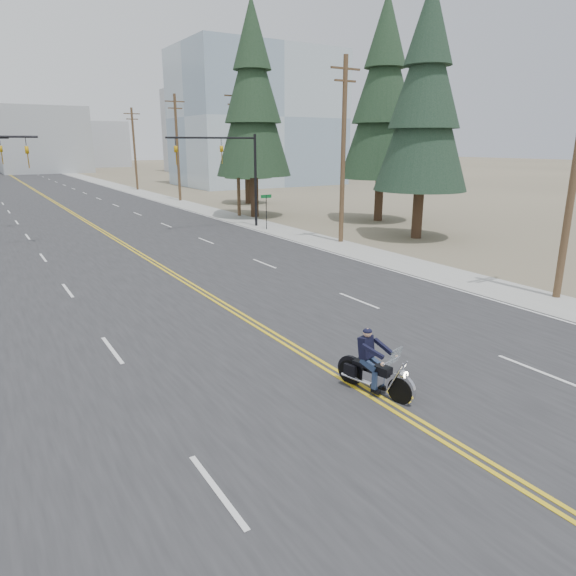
# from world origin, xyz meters

# --- Properties ---
(ground_plane) EXTENTS (400.00, 400.00, 0.00)m
(ground_plane) POSITION_xyz_m (0.00, 0.00, 0.00)
(ground_plane) COLOR #776D56
(ground_plane) RESTS_ON ground
(road) EXTENTS (20.00, 200.00, 0.01)m
(road) POSITION_xyz_m (0.00, 70.00, 0.01)
(road) COLOR #303033
(road) RESTS_ON ground
(sidewalk_right) EXTENTS (3.00, 200.00, 0.01)m
(sidewalk_right) POSITION_xyz_m (11.50, 70.00, 0.01)
(sidewalk_right) COLOR #A5A5A0
(sidewalk_right) RESTS_ON ground
(traffic_mast_right) EXTENTS (7.10, 0.26, 7.00)m
(traffic_mast_right) POSITION_xyz_m (8.98, 32.00, 4.94)
(traffic_mast_right) COLOR black
(traffic_mast_right) RESTS_ON ground
(street_sign) EXTENTS (0.90, 0.06, 2.62)m
(street_sign) POSITION_xyz_m (10.80, 30.00, 1.80)
(street_sign) COLOR black
(street_sign) RESTS_ON ground
(utility_pole_b) EXTENTS (2.20, 0.30, 11.50)m
(utility_pole_b) POSITION_xyz_m (12.50, 23.00, 5.98)
(utility_pole_b) COLOR brown
(utility_pole_b) RESTS_ON ground
(utility_pole_c) EXTENTS (2.20, 0.30, 11.00)m
(utility_pole_c) POSITION_xyz_m (12.50, 38.00, 5.73)
(utility_pole_c) COLOR brown
(utility_pole_c) RESTS_ON ground
(utility_pole_d) EXTENTS (2.20, 0.30, 11.50)m
(utility_pole_d) POSITION_xyz_m (12.50, 53.00, 5.98)
(utility_pole_d) COLOR brown
(utility_pole_d) RESTS_ON ground
(utility_pole_e) EXTENTS (2.20, 0.30, 11.00)m
(utility_pole_e) POSITION_xyz_m (12.50, 70.00, 5.73)
(utility_pole_e) COLOR brown
(utility_pole_e) RESTS_ON ground
(glass_building) EXTENTS (24.00, 16.00, 20.00)m
(glass_building) POSITION_xyz_m (32.00, 70.00, 10.00)
(glass_building) COLOR #9EB5CC
(glass_building) RESTS_ON ground
(haze_bldg_b) EXTENTS (18.00, 14.00, 14.00)m
(haze_bldg_b) POSITION_xyz_m (8.00, 125.00, 7.00)
(haze_bldg_b) COLOR #ADB2B7
(haze_bldg_b) RESTS_ON ground
(haze_bldg_c) EXTENTS (16.00, 12.00, 18.00)m
(haze_bldg_c) POSITION_xyz_m (40.00, 110.00, 9.00)
(haze_bldg_c) COLOR #B7BCC6
(haze_bldg_c) RESTS_ON ground
(haze_bldg_e) EXTENTS (14.00, 14.00, 12.00)m
(haze_bldg_e) POSITION_xyz_m (25.00, 150.00, 6.00)
(haze_bldg_e) COLOR #B7BCC6
(haze_bldg_e) RESTS_ON ground
(motorcyclist) EXTENTS (1.44, 2.37, 1.72)m
(motorcyclist) POSITION_xyz_m (0.15, 5.46, 0.86)
(motorcyclist) COLOR black
(motorcyclist) RESTS_ON ground
(conifer_near) EXTENTS (6.15, 6.15, 16.28)m
(conifer_near) POSITION_xyz_m (17.87, 21.47, 9.35)
(conifer_near) COLOR #382619
(conifer_near) RESTS_ON ground
(conifer_mid) EXTENTS (6.63, 6.63, 17.68)m
(conifer_mid) POSITION_xyz_m (21.20, 29.19, 10.14)
(conifer_mid) COLOR #382619
(conifer_mid) RESTS_ON ground
(conifer_tall) EXTENTS (6.46, 6.46, 17.93)m
(conifer_tall) POSITION_xyz_m (13.50, 36.90, 10.30)
(conifer_tall) COLOR #382619
(conifer_tall) RESTS_ON ground
(conifer_far) EXTENTS (5.10, 5.10, 13.67)m
(conifer_far) POSITION_xyz_m (17.85, 46.41, 7.84)
(conifer_far) COLOR #382619
(conifer_far) RESTS_ON ground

